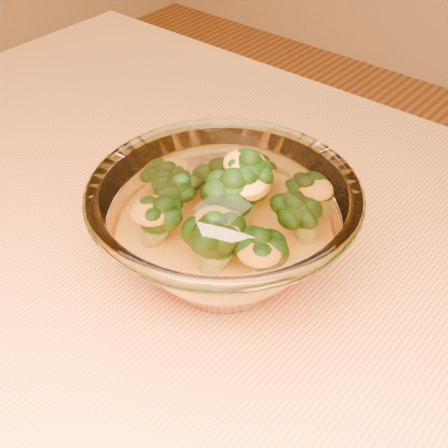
% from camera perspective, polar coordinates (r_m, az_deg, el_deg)
% --- Properties ---
extents(table, '(1.20, 0.80, 0.75)m').
position_cam_1_polar(table, '(0.62, 1.02, -13.34)').
color(table, '#DC7D42').
rests_on(table, ground).
extents(glass_bowl, '(0.23, 0.23, 0.10)m').
position_cam_1_polar(glass_bowl, '(0.54, 0.00, -0.41)').
color(glass_bowl, white).
rests_on(glass_bowl, table).
extents(cheese_sauce, '(0.13, 0.13, 0.04)m').
position_cam_1_polar(cheese_sauce, '(0.55, 0.00, -2.14)').
color(cheese_sauce, orange).
rests_on(cheese_sauce, glass_bowl).
extents(broccoli_heap, '(0.16, 0.15, 0.08)m').
position_cam_1_polar(broccoli_heap, '(0.53, 0.37, 1.46)').
color(broccoli_heap, black).
rests_on(broccoli_heap, cheese_sauce).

